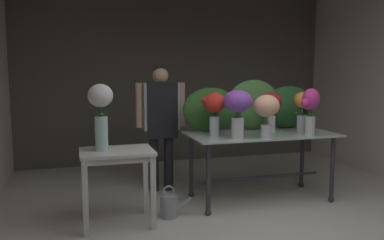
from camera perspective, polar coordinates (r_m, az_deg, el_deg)
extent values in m
plane|color=beige|center=(5.11, 3.52, -10.39)|extent=(8.75, 8.75, 0.00)
cube|color=#5B564C|center=(6.78, -2.16, 6.12)|extent=(5.36, 0.12, 2.84)
cube|color=silver|center=(4.74, 9.90, -2.00)|extent=(1.72, 0.84, 0.02)
cylinder|color=#38383D|center=(4.24, 2.37, -8.52)|extent=(0.05, 0.05, 0.78)
sphere|color=#38383D|center=(4.35, 2.34, -13.11)|extent=(0.07, 0.07, 0.07)
cylinder|color=#38383D|center=(4.93, 19.50, -6.70)|extent=(0.05, 0.05, 0.78)
sphere|color=#38383D|center=(5.03, 19.33, -10.71)|extent=(0.07, 0.07, 0.07)
cylinder|color=#38383D|center=(4.84, -0.10, -6.56)|extent=(0.05, 0.05, 0.78)
sphere|color=#38383D|center=(4.93, -0.10, -10.65)|extent=(0.07, 0.07, 0.07)
cylinder|color=#38383D|center=(5.45, 15.53, -5.26)|extent=(0.05, 0.05, 0.78)
sphere|color=#38383D|center=(5.54, 15.40, -8.92)|extent=(0.07, 0.07, 0.07)
cylinder|color=#38383D|center=(4.84, 9.77, -8.08)|extent=(1.52, 0.03, 0.03)
cube|color=silver|center=(3.98, -10.75, -4.47)|extent=(0.71, 0.53, 0.03)
cube|color=silver|center=(3.99, -10.73, -5.10)|extent=(0.65, 0.47, 0.06)
cube|color=silver|center=(3.85, -15.05, -10.85)|extent=(0.05, 0.05, 0.73)
cube|color=silver|center=(3.91, -5.59, -10.35)|extent=(0.05, 0.05, 0.73)
cube|color=silver|center=(4.27, -15.21, -9.04)|extent=(0.05, 0.05, 0.73)
cube|color=silver|center=(4.33, -6.72, -8.63)|extent=(0.05, 0.05, 0.73)
cylinder|color=#232328|center=(5.10, -5.50, -5.80)|extent=(0.12, 0.12, 0.80)
cylinder|color=#232328|center=(5.14, -3.39, -5.68)|extent=(0.12, 0.12, 0.80)
cube|color=#B2BCC6|center=(5.01, -4.51, 1.99)|extent=(0.45, 0.22, 0.59)
cube|color=black|center=(4.91, -4.23, 1.41)|extent=(0.38, 0.02, 0.71)
cylinder|color=#D8AD8E|center=(4.96, -7.57, 2.11)|extent=(0.09, 0.09, 0.55)
cylinder|color=#D8AD8E|center=(5.08, -1.52, 2.27)|extent=(0.09, 0.09, 0.55)
sphere|color=#D8AD8E|center=(5.00, -4.56, 6.37)|extent=(0.20, 0.20, 0.20)
ellipsoid|color=black|center=(5.01, -4.61, 7.11)|extent=(0.15, 0.15, 0.09)
ellipsoid|color=#2D6028|center=(4.78, 2.69, 1.50)|extent=(0.69, 0.20, 0.53)
ellipsoid|color=#477F3D|center=(4.98, 8.79, 2.18)|extent=(0.71, 0.23, 0.62)
ellipsoid|color=#28562D|center=(5.21, 13.70, 1.82)|extent=(0.71, 0.25, 0.54)
cylinder|color=silver|center=(5.19, 16.30, -0.29)|extent=(0.10, 0.10, 0.18)
cylinder|color=#9EBCB2|center=(5.19, 16.29, -0.84)|extent=(0.09, 0.09, 0.07)
cylinder|color=#28562D|center=(5.19, 16.43, 0.34)|extent=(0.01, 0.01, 0.27)
cylinder|color=#28562D|center=(5.19, 16.09, 0.36)|extent=(0.01, 0.01, 0.27)
cylinder|color=#28562D|center=(5.16, 16.35, 0.31)|extent=(0.01, 0.01, 0.27)
ellipsoid|color=#EF7A60|center=(5.16, 16.40, 2.49)|extent=(0.22, 0.22, 0.20)
sphere|color=#EF7A60|center=(5.22, 16.98, 2.17)|extent=(0.08, 0.08, 0.08)
cylinder|color=silver|center=(4.84, 11.11, -0.53)|extent=(0.13, 0.13, 0.20)
cylinder|color=#9EBCB2|center=(4.85, 11.10, -1.18)|extent=(0.12, 0.12, 0.08)
cylinder|color=#387033|center=(4.84, 11.53, 0.28)|extent=(0.01, 0.01, 0.32)
cylinder|color=#387033|center=(4.84, 10.83, 0.30)|extent=(0.01, 0.01, 0.32)
cylinder|color=#387033|center=(4.80, 11.02, 0.23)|extent=(0.01, 0.01, 0.32)
ellipsoid|color=red|center=(4.81, 11.19, 2.80)|extent=(0.27, 0.27, 0.19)
sphere|color=red|center=(4.87, 12.07, 2.57)|extent=(0.12, 0.12, 0.12)
cylinder|color=silver|center=(4.66, 16.58, -0.82)|extent=(0.11, 0.11, 0.22)
cylinder|color=#9EBCB2|center=(4.67, 16.56, -1.58)|extent=(0.10, 0.10, 0.09)
cylinder|color=#28562D|center=(4.66, 16.79, -0.02)|extent=(0.01, 0.01, 0.33)
cylinder|color=#28562D|center=(4.66, 16.46, -0.01)|extent=(0.01, 0.01, 0.33)
cylinder|color=#28562D|center=(4.63, 16.60, -0.06)|extent=(0.01, 0.01, 0.33)
ellipsoid|color=#D1338E|center=(4.63, 16.72, 2.90)|extent=(0.19, 0.19, 0.24)
sphere|color=#D1338E|center=(4.57, 15.99, 2.38)|extent=(0.10, 0.10, 0.10)
sphere|color=#D1338E|center=(4.65, 17.44, 2.42)|extent=(0.06, 0.06, 0.06)
ellipsoid|color=#2D6028|center=(4.67, 16.65, 0.81)|extent=(0.09, 0.10, 0.03)
cylinder|color=silver|center=(4.91, 15.36, -0.51)|extent=(0.09, 0.09, 0.20)
cylinder|color=#9EBCB2|center=(4.91, 15.34, -1.17)|extent=(0.09, 0.09, 0.09)
cylinder|color=#387033|center=(4.91, 15.52, 0.28)|extent=(0.01, 0.01, 0.32)
cylinder|color=#387033|center=(4.91, 15.17, 0.29)|extent=(0.01, 0.01, 0.32)
cylinder|color=#387033|center=(4.88, 15.42, 0.24)|extent=(0.01, 0.01, 0.32)
ellipsoid|color=orange|center=(4.88, 15.47, 2.79)|extent=(0.18, 0.18, 0.19)
sphere|color=orange|center=(4.91, 15.99, 2.38)|extent=(0.05, 0.05, 0.05)
ellipsoid|color=#28562D|center=(4.90, 14.84, 0.93)|extent=(0.11, 0.06, 0.03)
cylinder|color=silver|center=(4.39, 10.58, -1.62)|extent=(0.12, 0.12, 0.15)
cylinder|color=#9EBCB2|center=(4.40, 10.56, -2.15)|extent=(0.11, 0.11, 0.06)
cylinder|color=#477F3D|center=(4.39, 10.79, -0.69)|extent=(0.01, 0.01, 0.27)
cylinder|color=#477F3D|center=(4.39, 10.44, -0.67)|extent=(0.01, 0.01, 0.27)
cylinder|color=#477F3D|center=(4.37, 10.58, -0.72)|extent=(0.01, 0.01, 0.27)
ellipsoid|color=#F4B78E|center=(4.36, 10.66, 2.01)|extent=(0.28, 0.28, 0.24)
sphere|color=#F4B78E|center=(4.33, 9.76, 2.36)|extent=(0.10, 0.10, 0.10)
sphere|color=#F4B78E|center=(4.42, 11.88, 1.99)|extent=(0.07, 0.07, 0.07)
ellipsoid|color=#477F3D|center=(4.40, 10.60, -0.38)|extent=(0.11, 0.09, 0.03)
cylinder|color=silver|center=(4.48, 3.23, -0.87)|extent=(0.11, 0.11, 0.22)
cylinder|color=#9EBCB2|center=(4.49, 3.23, -1.65)|extent=(0.10, 0.10, 0.09)
cylinder|color=#28562D|center=(4.49, 3.59, -0.24)|extent=(0.01, 0.01, 0.30)
cylinder|color=#28562D|center=(4.50, 3.19, -0.21)|extent=(0.01, 0.01, 0.30)
cylinder|color=#28562D|center=(4.47, 2.97, -0.27)|extent=(0.01, 0.01, 0.30)
cylinder|color=#28562D|center=(4.45, 3.42, -0.30)|extent=(0.01, 0.01, 0.30)
ellipsoid|color=red|center=(4.45, 3.25, 2.52)|extent=(0.25, 0.25, 0.23)
sphere|color=red|center=(4.42, 1.94, 2.80)|extent=(0.09, 0.09, 0.09)
sphere|color=red|center=(4.47, 4.25, 2.17)|extent=(0.08, 0.08, 0.08)
ellipsoid|color=#28562D|center=(4.47, 3.38, 0.79)|extent=(0.05, 0.10, 0.03)
cylinder|color=silver|center=(4.31, 6.61, -1.16)|extent=(0.13, 0.13, 0.23)
cylinder|color=#9EBCB2|center=(4.32, 6.59, -2.00)|extent=(0.12, 0.12, 0.10)
cylinder|color=#28562D|center=(4.32, 6.94, -0.36)|extent=(0.01, 0.01, 0.33)
cylinder|color=#28562D|center=(4.33, 6.43, -0.34)|extent=(0.01, 0.01, 0.33)
cylinder|color=#28562D|center=(4.30, 6.38, -0.39)|extent=(0.01, 0.01, 0.33)
cylinder|color=#28562D|center=(4.29, 6.67, -0.42)|extent=(0.01, 0.01, 0.33)
ellipsoid|color=purple|center=(4.28, 6.66, 2.72)|extent=(0.31, 0.31, 0.24)
sphere|color=purple|center=(4.24, 5.63, 2.36)|extent=(0.07, 0.07, 0.07)
sphere|color=purple|center=(4.33, 8.08, 2.25)|extent=(0.08, 0.08, 0.08)
ellipsoid|color=#28562D|center=(4.27, 6.30, 0.59)|extent=(0.08, 0.11, 0.03)
cylinder|color=silver|center=(3.94, -12.87, -1.92)|extent=(0.13, 0.13, 0.34)
cylinder|color=#9EBCB2|center=(3.96, -12.83, -3.28)|extent=(0.12, 0.12, 0.14)
cylinder|color=#28562D|center=(3.94, -12.58, -0.87)|extent=(0.01, 0.01, 0.46)
cylinder|color=#28562D|center=(3.96, -13.03, -0.84)|extent=(0.01, 0.01, 0.46)
cylinder|color=#28562D|center=(3.93, -13.15, -0.90)|extent=(0.01, 0.01, 0.46)
cylinder|color=#28562D|center=(3.90, -12.91, -0.95)|extent=(0.01, 0.01, 0.46)
ellipsoid|color=white|center=(3.90, -13.02, 3.44)|extent=(0.24, 0.24, 0.22)
ellipsoid|color=#28562D|center=(3.89, -12.89, 0.78)|extent=(0.05, 0.10, 0.03)
cylinder|color=#999EA3|center=(4.27, -3.38, -12.27)|extent=(0.18, 0.18, 0.24)
cylinder|color=#999EA3|center=(4.30, -1.13, -11.92)|extent=(0.18, 0.04, 0.14)
torus|color=#999EA3|center=(4.22, -3.40, -10.22)|extent=(0.13, 0.02, 0.13)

